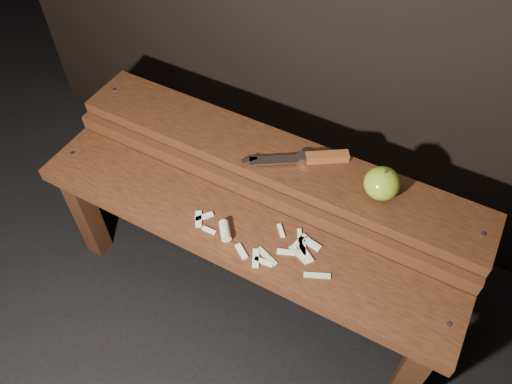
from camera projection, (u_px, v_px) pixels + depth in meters
The scene contains 6 objects.
ground at pixel (247, 290), 1.66m from camera, with size 60.00×60.00×0.00m, color black.
bench_front_tier at pixel (235, 245), 1.35m from camera, with size 1.20×0.20×0.42m.
bench_rear_tier at pixel (274, 175), 1.43m from camera, with size 1.20×0.21×0.50m.
apple at pixel (382, 183), 1.24m from camera, with size 0.09×0.09×0.09m.
knife at pixel (313, 158), 1.34m from camera, with size 0.26×0.17×0.03m.
apple_scraps at pixel (254, 240), 1.27m from camera, with size 0.40×0.16×0.03m.
Camera 1 is at (0.41, -0.69, 1.49)m, focal length 35.00 mm.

